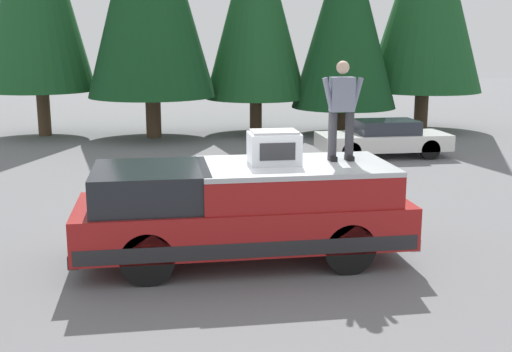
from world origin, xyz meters
TOP-DOWN VIEW (x-y plane):
  - ground_plane at (0.00, 0.00)m, footprint 90.00×90.00m
  - pickup_truck at (-0.42, 0.22)m, footprint 2.01×5.54m
  - compressor_unit at (-0.36, -0.31)m, footprint 0.65×0.84m
  - person_on_truck_bed at (-0.22, -1.50)m, footprint 0.29×0.72m
  - parked_car_white at (8.52, -5.49)m, footprint 1.64×4.10m
  - conifer_left at (13.55, -5.63)m, footprint 4.04×4.04m
  - conifer_center_left at (14.37, -2.29)m, footprint 4.00×4.00m

SIDE VIEW (x-z plane):
  - ground_plane at x=0.00m, z-range 0.00..0.00m
  - parked_car_white at x=8.52m, z-range 0.00..1.16m
  - pickup_truck at x=-0.42m, z-range 0.05..1.70m
  - compressor_unit at x=-0.36m, z-range 1.65..2.21m
  - person_on_truck_bed at x=-0.22m, z-range 1.71..3.40m
  - conifer_left at x=13.55m, z-range 0.51..8.57m
  - conifer_center_left at x=14.37m, z-range 0.67..9.30m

